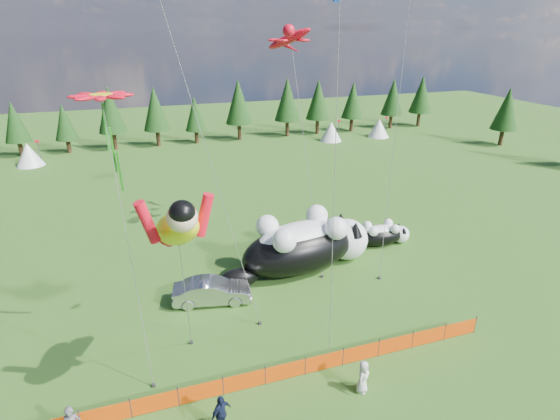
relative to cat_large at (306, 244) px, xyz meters
name	(u,v)px	position (x,y,z in m)	size (l,w,h in m)	color
ground	(267,340)	(-4.75, -6.42, -1.92)	(160.00, 160.00, 0.00)	#153C0A
safety_fence	(286,371)	(-4.75, -9.42, -1.42)	(22.06, 0.06, 1.10)	#262626
tree_line	(174,117)	(-4.75, 38.58, 2.08)	(90.00, 4.00, 8.00)	black
festival_tents	(259,137)	(6.25, 33.58, -0.52)	(50.00, 3.20, 2.80)	white
cat_large	(306,244)	(0.00, 0.00, 0.00)	(11.15, 5.18, 4.04)	black
cat_small	(382,234)	(6.96, 1.57, -1.05)	(5.09, 2.03, 1.84)	black
car	(212,291)	(-6.89, -1.96, -1.14)	(1.64, 4.70, 1.55)	#B0AFB4
spectator_c	(221,414)	(-8.20, -11.31, -0.99)	(1.09, 0.56, 1.86)	black
spectator_e	(363,377)	(-1.62, -11.20, -1.09)	(0.81, 0.53, 1.65)	silver
superhero_kite	(176,229)	(-9.06, -8.72, 6.39)	(4.99, 6.02, 10.58)	#F0EA0C
gecko_kite	(289,39)	(0.82, 6.11, 12.91)	(5.25, 10.63, 16.68)	red
flower_kite	(102,100)	(-11.30, -4.41, 10.81)	(3.53, 5.32, 13.23)	red
diamond_kite_a	(165,15)	(-8.11, -1.30, 14.18)	(4.06, 4.42, 18.08)	#0B34A8
diamond_kite_c	(339,23)	(-2.32, -8.36, 13.80)	(0.84, 1.36, 17.46)	#0B34A8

